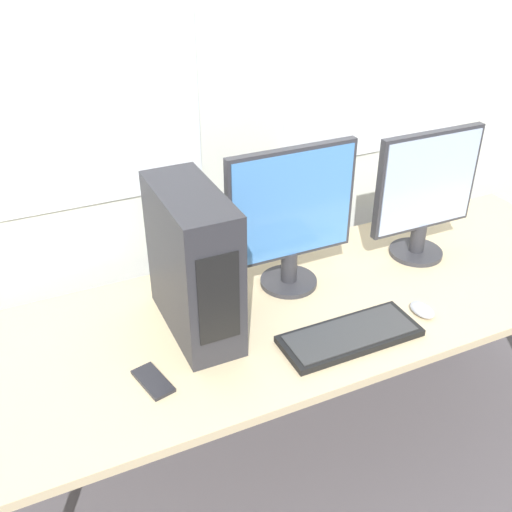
% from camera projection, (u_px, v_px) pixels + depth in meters
% --- Properties ---
extents(wall_back, '(8.00, 0.07, 2.70)m').
position_uv_depth(wall_back, '(238.00, 72.00, 1.95)').
color(wall_back, silver).
rests_on(wall_back, ground_plane).
extents(desk, '(2.25, 0.74, 0.75)m').
position_uv_depth(desk, '(303.00, 316.00, 1.90)').
color(desk, '#D1BA8E').
rests_on(desk, ground_plane).
extents(pc_tower, '(0.16, 0.39, 0.44)m').
position_uv_depth(pc_tower, '(193.00, 263.00, 1.67)').
color(pc_tower, '#2D2D33').
rests_on(pc_tower, desk).
extents(monitor_main, '(0.43, 0.19, 0.47)m').
position_uv_depth(monitor_main, '(291.00, 216.00, 1.85)').
color(monitor_main, '#333338').
rests_on(monitor_main, desk).
extents(monitor_right_near, '(0.39, 0.19, 0.46)m').
position_uv_depth(monitor_right_near, '(425.00, 193.00, 2.01)').
color(monitor_right_near, '#333338').
rests_on(monitor_right_near, desk).
extents(keyboard, '(0.41, 0.16, 0.02)m').
position_uv_depth(keyboard, '(350.00, 336.00, 1.73)').
color(keyboard, black).
rests_on(keyboard, desk).
extents(mouse, '(0.06, 0.09, 0.03)m').
position_uv_depth(mouse, '(422.00, 310.00, 1.83)').
color(mouse, '#B2B2B7').
rests_on(mouse, desk).
extents(cell_phone, '(0.09, 0.14, 0.01)m').
position_uv_depth(cell_phone, '(153.00, 381.00, 1.57)').
color(cell_phone, '#232328').
rests_on(cell_phone, desk).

